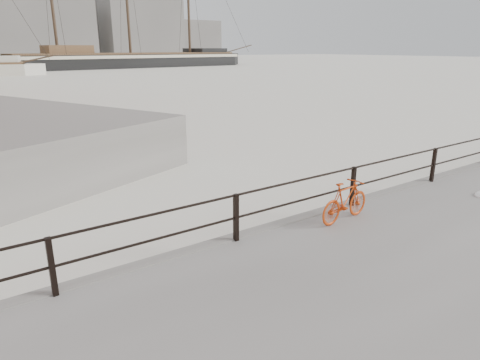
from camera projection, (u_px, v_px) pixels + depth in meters
ground at (346, 217)px, 10.89m from camera, size 400.00×400.00×0.00m
guardrail at (353, 187)px, 10.52m from camera, size 28.00×0.10×1.00m
bicycle at (345, 201)px, 9.61m from camera, size 1.57×0.35×0.94m
barque_black at (132, 67)px, 92.04m from camera, size 67.81×26.80×37.09m
industrial_west at (35, 30)px, 128.46m from camera, size 32.00×18.00×18.00m
industrial_mid at (138, 24)px, 150.74m from camera, size 26.00×20.00×24.00m
industrial_east at (189, 40)px, 168.79m from camera, size 20.00×16.00×14.00m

